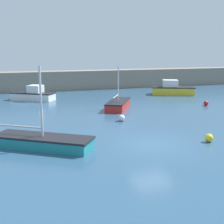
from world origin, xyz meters
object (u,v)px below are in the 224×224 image
Objects in this scene: motorboat_with_cabin at (172,89)px; sailboat_twin_hulled at (118,104)px; mooring_buoy_yellow at (209,138)px; mooring_buoy_white at (122,118)px; cabin_cruiser_white at (33,95)px; mooring_buoy_red at (206,103)px; sailboat_short_mast at (43,141)px.

sailboat_twin_hulled reaches higher than motorboat_with_cabin.
mooring_buoy_yellow is 7.91m from mooring_buoy_white.
cabin_cruiser_white is at bearing -160.01° from motorboat_with_cabin.
mooring_buoy_red is 0.96× the size of mooring_buoy_yellow.
sailboat_twin_hulled reaches higher than mooring_buoy_red.
cabin_cruiser_white is 19.15m from mooring_buoy_red.
sailboat_short_mast reaches higher than mooring_buoy_yellow.
mooring_buoy_white is (-10.78, -3.85, 0.01)m from mooring_buoy_red.
mooring_buoy_white is at bearing 148.69° from cabin_cruiser_white.
motorboat_with_cabin is at bearing 77.87° from sailboat_short_mast.
sailboat_short_mast is at bearing -143.77° from mooring_buoy_white.
motorboat_with_cabin is at bearing -149.07° from cabin_cruiser_white.
motorboat_with_cabin reaches higher than mooring_buoy_red.
mooring_buoy_red is (-0.68, -8.26, -0.44)m from motorboat_with_cabin.
cabin_cruiser_white reaches higher than mooring_buoy_red.
sailboat_twin_hulled is 9.84× the size of mooring_buoy_white.
mooring_buoy_white is at bearing -166.35° from sailboat_twin_hulled.
sailboat_short_mast is 8.56m from mooring_buoy_white.
motorboat_with_cabin reaches higher than mooring_buoy_yellow.
cabin_cruiser_white is 22.37m from mooring_buoy_yellow.
motorboat_with_cabin is at bearing 66.92° from mooring_buoy_yellow.
sailboat_twin_hulled is 12.63m from mooring_buoy_yellow.
mooring_buoy_yellow is (-7.55, -11.07, 0.01)m from mooring_buoy_red.
mooring_buoy_red is (9.19, -1.45, -0.16)m from sailboat_twin_hulled.
motorboat_with_cabin is 0.97× the size of sailboat_short_mast.
mooring_buoy_yellow is at bearing 22.75° from sailboat_short_mast.
mooring_buoy_red is (16.72, -9.33, -0.36)m from cabin_cruiser_white.
sailboat_twin_hulled is at bearing 171.04° from mooring_buoy_red.
sailboat_twin_hulled is (-9.88, -6.81, -0.29)m from motorboat_with_cabin.
sailboat_short_mast is at bearing 167.94° from mooring_buoy_yellow.
sailboat_short_mast is 1.16× the size of cabin_cruiser_white.
mooring_buoy_white is at bearing 71.04° from sailboat_short_mast.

